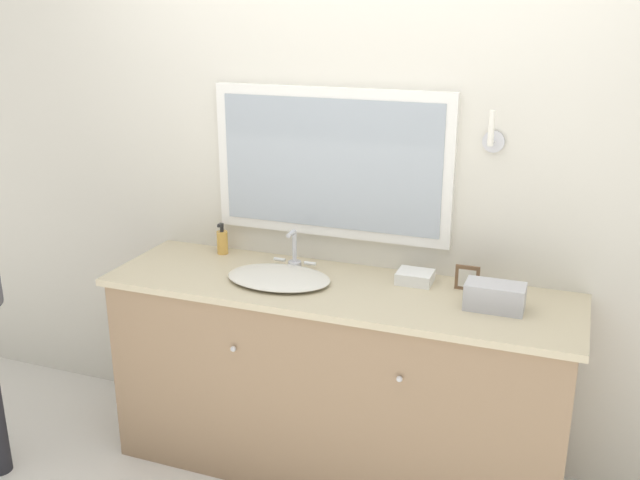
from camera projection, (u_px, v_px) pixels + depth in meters
name	position (u px, v px, depth m)	size (l,w,h in m)	color
wall_back	(361.00, 182.00, 3.19)	(8.00, 0.18, 2.55)	silver
vanity_counter	(336.00, 380.00, 3.16)	(2.03, 0.59, 0.89)	#937556
sink_basin	(279.00, 277.00, 3.08)	(0.46, 0.37, 0.18)	silver
soap_bottle	(222.00, 242.00, 3.41)	(0.05, 0.05, 0.15)	gold
appliance_box	(495.00, 297.00, 2.78)	(0.23, 0.13, 0.11)	#BCBCC1
picture_frame	(467.00, 278.00, 2.97)	(0.10, 0.01, 0.11)	brown
hand_towel_near_sink	(415.00, 277.00, 3.06)	(0.15, 0.13, 0.05)	white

